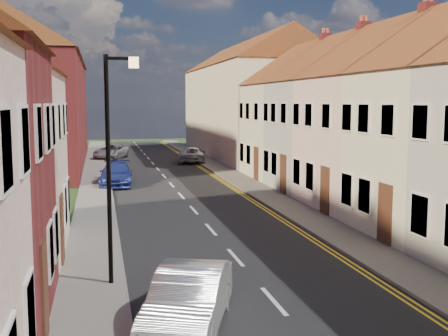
{
  "coord_description": "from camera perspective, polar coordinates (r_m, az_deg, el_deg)",
  "views": [
    {
      "loc": [
        -4.11,
        5.2,
        4.92
      ],
      "look_at": [
        1.39,
        29.92,
        1.92
      ],
      "focal_mm": 45.0,
      "sensor_mm": 36.0,
      "label": 1
    }
  ],
  "objects": [
    {
      "name": "pavement_right",
      "position": [
        26.67,
        6.3,
        -3.79
      ],
      "size": [
        1.8,
        90.0,
        0.12
      ],
      "primitive_type": "cube",
      "color": "slate",
      "rests_on": "ground"
    },
    {
      "name": "block_left_far",
      "position": [
        45.1,
        -19.3,
        6.86
      ],
      "size": [
        8.3,
        24.2,
        10.5
      ],
      "color": "maroon",
      "rests_on": "ground"
    },
    {
      "name": "road",
      "position": [
        25.61,
        -3.09,
        -4.3
      ],
      "size": [
        7.0,
        90.0,
        0.02
      ],
      "primitive_type": "cube",
      "color": "black",
      "rests_on": "ground"
    },
    {
      "name": "lamppost",
      "position": [
        14.87,
        -11.35,
        1.29
      ],
      "size": [
        0.88,
        0.15,
        6.0
      ],
      "color": "black",
      "rests_on": "pavement_left"
    },
    {
      "name": "cottage_r_white_far",
      "position": [
        32.04,
        12.26,
        5.82
      ],
      "size": [
        8.3,
        5.2,
        9.0
      ],
      "color": "#B0AFA7",
      "rests_on": "ground"
    },
    {
      "name": "pavement_left",
      "position": [
        25.27,
        -13.01,
        -4.51
      ],
      "size": [
        1.8,
        90.0,
        0.12
      ],
      "primitive_type": "cube",
      "color": "slate",
      "rests_on": "ground"
    },
    {
      "name": "car_mid",
      "position": [
        12.43,
        -3.62,
        -13.23
      ],
      "size": [
        2.74,
        4.35,
        1.35
      ],
      "primitive_type": "imported",
      "rotation": [
        0.0,
        0.0,
        -0.35
      ],
      "color": "silver",
      "rests_on": "ground"
    },
    {
      "name": "car_distant",
      "position": [
        49.44,
        -11.39,
        1.65
      ],
      "size": [
        3.48,
        5.01,
        1.27
      ],
      "primitive_type": "imported",
      "rotation": [
        0.0,
        0.0,
        -0.33
      ],
      "color": "#9C9FA3",
      "rests_on": "ground"
    },
    {
      "name": "cottage_r_pink",
      "position": [
        27.23,
        17.04,
        5.52
      ],
      "size": [
        8.3,
        6.0,
        9.0
      ],
      "color": "#FFDCC9",
      "rests_on": "ground"
    },
    {
      "name": "cottage_r_cream_far",
      "position": [
        37.01,
        8.74,
        5.99
      ],
      "size": [
        8.3,
        6.0,
        9.0
      ],
      "color": "#E8E5C3",
      "rests_on": "ground"
    },
    {
      "name": "block_right_far",
      "position": [
        51.57,
        2.55,
        7.17
      ],
      "size": [
        8.3,
        24.2,
        10.5
      ],
      "color": "#E8E5C3",
      "rests_on": "ground"
    },
    {
      "name": "car_far",
      "position": [
        33.72,
        -10.9,
        -0.62
      ],
      "size": [
        2.14,
        4.68,
        1.33
      ],
      "primitive_type": "imported",
      "rotation": [
        0.0,
        0.0,
        -0.06
      ],
      "color": "navy",
      "rests_on": "ground"
    },
    {
      "name": "car_distant_b",
      "position": [
        45.59,
        -3.26,
        1.35
      ],
      "size": [
        2.9,
        4.85,
        1.26
      ],
      "primitive_type": "imported",
      "rotation": [
        0.0,
        0.0,
        2.96
      ],
      "color": "#B0B4B8",
      "rests_on": "ground"
    }
  ]
}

